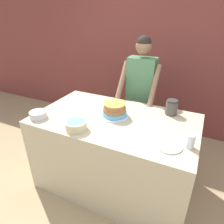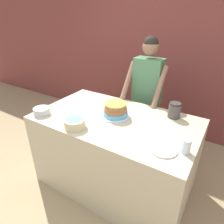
% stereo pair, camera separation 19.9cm
% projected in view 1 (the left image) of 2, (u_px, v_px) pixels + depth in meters
% --- Properties ---
extents(ground_plane, '(14.00, 14.00, 0.00)m').
position_uv_depth(ground_plane, '(95.00, 213.00, 2.08)').
color(ground_plane, tan).
extents(wall_back, '(10.00, 0.05, 2.60)m').
position_uv_depth(wall_back, '(156.00, 52.00, 3.12)').
color(wall_back, brown).
rests_on(wall_back, ground_plane).
extents(counter, '(1.67, 0.98, 0.89)m').
position_uv_depth(counter, '(115.00, 152.00, 2.27)').
color(counter, '#C6B793').
rests_on(counter, ground_plane).
extents(person_baker, '(0.48, 0.44, 1.63)m').
position_uv_depth(person_baker, '(141.00, 87.00, 2.60)').
color(person_baker, '#2D2D38').
rests_on(person_baker, ground_plane).
extents(cake, '(0.33, 0.33, 0.15)m').
position_uv_depth(cake, '(114.00, 110.00, 2.08)').
color(cake, silver).
rests_on(cake, counter).
extents(frosting_bowl_pink, '(0.17, 0.17, 0.07)m').
position_uv_depth(frosting_bowl_pink, '(38.00, 114.00, 2.06)').
color(frosting_bowl_pink, silver).
rests_on(frosting_bowl_pink, counter).
extents(frosting_bowl_blue, '(0.20, 0.20, 0.09)m').
position_uv_depth(frosting_bowl_blue, '(76.00, 125.00, 1.85)').
color(frosting_bowl_blue, beige).
rests_on(frosting_bowl_blue, counter).
extents(drinking_glass, '(0.07, 0.07, 0.12)m').
position_uv_depth(drinking_glass, '(190.00, 141.00, 1.60)').
color(drinking_glass, silver).
rests_on(drinking_glass, counter).
extents(ceramic_plate, '(0.23, 0.23, 0.01)m').
position_uv_depth(ceramic_plate, '(168.00, 146.00, 1.63)').
color(ceramic_plate, white).
rests_on(ceramic_plate, counter).
extents(stoneware_jar, '(0.12, 0.12, 0.16)m').
position_uv_depth(stoneware_jar, '(172.00, 107.00, 2.11)').
color(stoneware_jar, '#4C4742').
rests_on(stoneware_jar, counter).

